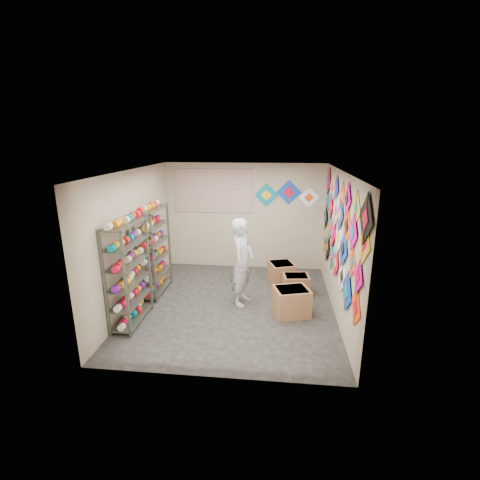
# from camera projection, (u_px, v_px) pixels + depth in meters

# --- Properties ---
(ground) EXTENTS (4.50, 4.50, 0.00)m
(ground) POSITION_uv_depth(u_px,v_px,m) (234.00, 305.00, 7.10)
(ground) COLOR black
(room_walls) EXTENTS (4.50, 4.50, 4.50)m
(room_walls) POSITION_uv_depth(u_px,v_px,m) (233.00, 227.00, 6.64)
(room_walls) COLOR tan
(room_walls) RESTS_ON ground
(shelf_rack_front) EXTENTS (0.40, 1.10, 1.90)m
(shelf_rack_front) POSITION_uv_depth(u_px,v_px,m) (129.00, 274.00, 6.20)
(shelf_rack_front) COLOR #4C5147
(shelf_rack_front) RESTS_ON ground
(shelf_rack_back) EXTENTS (0.40, 1.10, 1.90)m
(shelf_rack_back) POSITION_uv_depth(u_px,v_px,m) (154.00, 251.00, 7.44)
(shelf_rack_back) COLOR #4C5147
(shelf_rack_back) RESTS_ON ground
(string_spools) EXTENTS (0.12, 2.36, 0.12)m
(string_spools) POSITION_uv_depth(u_px,v_px,m) (142.00, 257.00, 6.80)
(string_spools) COLOR red
(string_spools) RESTS_ON ground
(kite_wall_display) EXTENTS (0.06, 4.30, 2.09)m
(kite_wall_display) POSITION_uv_depth(u_px,v_px,m) (339.00, 229.00, 6.44)
(kite_wall_display) COLOR #FF450D
(kite_wall_display) RESTS_ON room_walls
(back_wall_kites) EXTENTS (1.62, 0.02, 0.69)m
(back_wall_kites) POSITION_uv_depth(u_px,v_px,m) (286.00, 195.00, 8.58)
(back_wall_kites) COLOR #077592
(back_wall_kites) RESTS_ON room_walls
(poster) EXTENTS (2.00, 0.01, 1.10)m
(poster) POSITION_uv_depth(u_px,v_px,m) (213.00, 191.00, 8.75)
(poster) COLOR #764FAB
(poster) RESTS_ON room_walls
(shopkeeper) EXTENTS (0.85, 0.72, 1.79)m
(shopkeeper) POSITION_uv_depth(u_px,v_px,m) (242.00, 262.00, 6.95)
(shopkeeper) COLOR silver
(shopkeeper) RESTS_ON ground
(carton_a) EXTENTS (0.77, 0.70, 0.54)m
(carton_a) POSITION_uv_depth(u_px,v_px,m) (291.00, 302.00, 6.65)
(carton_a) COLOR brown
(carton_a) RESTS_ON ground
(carton_b) EXTENTS (0.59, 0.51, 0.44)m
(carton_b) POSITION_uv_depth(u_px,v_px,m) (296.00, 285.00, 7.52)
(carton_b) COLOR brown
(carton_b) RESTS_ON ground
(carton_c) EXTENTS (0.68, 0.72, 0.51)m
(carton_c) POSITION_uv_depth(u_px,v_px,m) (281.00, 273.00, 8.08)
(carton_c) COLOR brown
(carton_c) RESTS_ON ground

